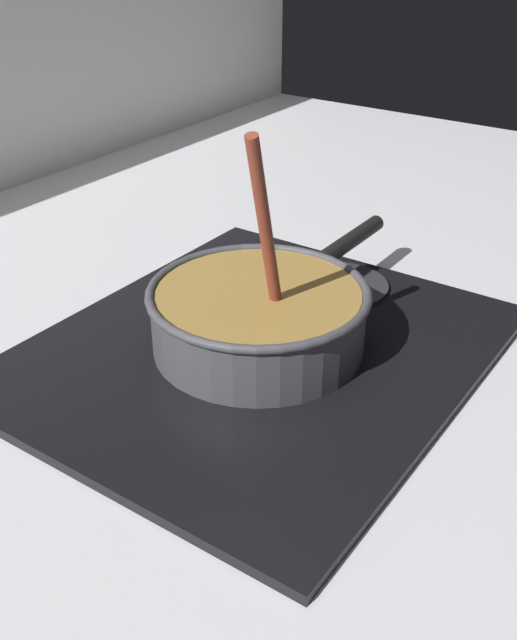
% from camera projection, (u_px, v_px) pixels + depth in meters
% --- Properties ---
extents(ground, '(2.40, 1.60, 0.04)m').
position_uv_depth(ground, '(275.00, 414.00, 0.84)').
color(ground, '#B7B7BC').
extents(hob_plate, '(0.56, 0.48, 0.01)m').
position_uv_depth(hob_plate, '(259.00, 351.00, 0.90)').
color(hob_plate, black).
rests_on(hob_plate, ground).
extents(burner_ring, '(0.18, 0.18, 0.01)m').
position_uv_depth(burner_ring, '(259.00, 344.00, 0.90)').
color(burner_ring, '#592D0C').
rests_on(burner_ring, hob_plate).
extents(spare_burner, '(0.14, 0.14, 0.01)m').
position_uv_depth(spare_burner, '(337.00, 285.00, 1.03)').
color(spare_burner, '#262628').
rests_on(spare_burner, hob_plate).
extents(cooking_pan, '(0.43, 0.26, 0.28)m').
position_uv_depth(cooking_pan, '(260.00, 315.00, 0.88)').
color(cooking_pan, '#38383D').
rests_on(cooking_pan, hob_plate).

